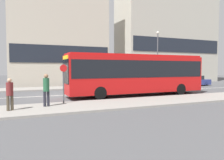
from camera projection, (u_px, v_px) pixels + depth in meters
name	position (u px, v px, depth m)	size (l,w,h in m)	color
ground_plane	(50.00, 96.00, 18.12)	(120.00, 120.00, 0.00)	#4F4F51
sidewalk_near	(65.00, 108.00, 12.38)	(44.00, 3.50, 0.13)	gray
sidewalk_far	(42.00, 89.00, 23.85)	(44.00, 3.50, 0.13)	gray
lane_centerline	(50.00, 96.00, 18.12)	(41.80, 0.16, 0.01)	silver
apartment_block_left_tower	(59.00, 31.00, 29.77)	(12.84, 4.90, 14.89)	beige
apartment_block_right_tower	(167.00, 19.00, 37.49)	(17.41, 6.17, 21.70)	#B7B2A3
city_bus	(137.00, 72.00, 18.41)	(12.02, 2.47, 3.42)	red
parked_car_0	(164.00, 82.00, 26.55)	(3.96, 1.84, 1.36)	silver
parked_car_1	(193.00, 81.00, 28.65)	(4.45, 1.77, 1.34)	navy
pedestrian_near_stop	(10.00, 92.00, 11.12)	(0.34, 0.34, 1.66)	#4C4233
pedestrian_down_pavement	(46.00, 88.00, 12.34)	(0.35, 0.34, 1.85)	#23232D
bus_stop_sign	(63.00, 80.00, 13.43)	(0.44, 0.12, 2.44)	#4C4C51
street_lamp	(158.00, 52.00, 28.08)	(0.36, 0.36, 6.91)	#4C4C51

